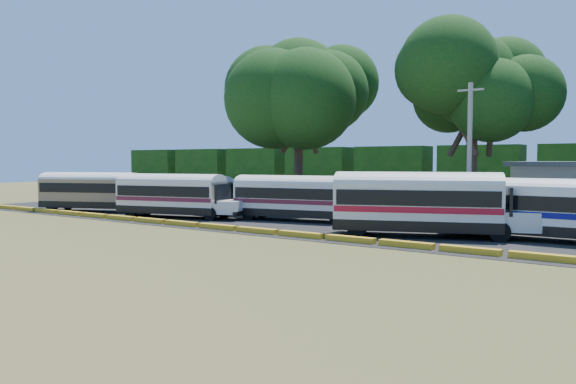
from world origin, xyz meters
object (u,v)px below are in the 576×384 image
Objects in this scene: bus_cream_west at (174,193)px; tree_west at (299,85)px; bus_white_red at (421,200)px; bus_beige at (92,189)px; bus_red at (198,191)px.

tree_west is (2.23, 12.58, 8.81)m from bus_cream_west.
bus_beige is at bearing 161.49° from bus_white_red.
bus_red is (6.71, 5.03, -0.13)m from bus_beige.
bus_beige is 19.23m from tree_west.
bus_red is at bearing 148.32° from bus_white_red.
bus_white_red reaches higher than bus_red.
bus_white_red is 21.76m from tree_west.
tree_west is at bearing 70.87° from bus_red.
bus_white_red is at bearing -19.66° from bus_beige.
bus_beige is at bearing 168.24° from bus_cream_west.
bus_cream_west is 15.52m from tree_west.
tree_west reaches higher than bus_white_red.
tree_west is at bearing 122.64° from bus_white_red.
bus_cream_west reaches higher than bus_red.
bus_white_red is at bearing -36.41° from tree_west.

